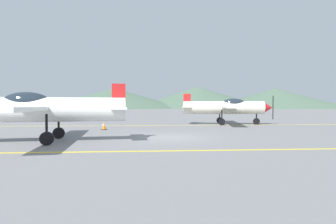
# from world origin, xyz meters

# --- Properties ---
(ground_plane) EXTENTS (400.00, 400.00, 0.00)m
(ground_plane) POSITION_xyz_m (0.00, 0.00, 0.00)
(ground_plane) COLOR slate
(apron_line_near) EXTENTS (80.00, 0.16, 0.01)m
(apron_line_near) POSITION_xyz_m (0.00, -4.29, 0.01)
(apron_line_near) COLOR yellow
(apron_line_near) RESTS_ON ground_plane
(apron_line_far) EXTENTS (80.00, 0.16, 0.01)m
(apron_line_far) POSITION_xyz_m (0.00, 8.40, 0.01)
(apron_line_far) COLOR yellow
(apron_line_far) RESTS_ON ground_plane
(airplane_near) EXTENTS (8.04, 9.23, 2.76)m
(airplane_near) POSITION_xyz_m (-6.03, -1.43, 1.55)
(airplane_near) COLOR white
(airplane_near) RESTS_ON ground_plane
(airplane_mid) EXTENTS (8.06, 9.21, 2.76)m
(airplane_mid) POSITION_xyz_m (5.93, 9.30, 1.55)
(airplane_mid) COLOR silver
(airplane_mid) RESTS_ON ground_plane
(traffic_cone_side) EXTENTS (0.36, 0.36, 0.59)m
(traffic_cone_side) POSITION_xyz_m (-4.17, 4.67, 0.29)
(traffic_cone_side) COLOR black
(traffic_cone_side) RESTS_ON ground_plane
(hill_left) EXTENTS (62.98, 62.98, 7.38)m
(hill_left) POSITION_xyz_m (-63.29, 126.67, 3.69)
(hill_left) COLOR #4C6651
(hill_left) RESTS_ON ground_plane
(hill_centerleft) EXTENTS (84.06, 84.06, 11.72)m
(hill_centerleft) POSITION_xyz_m (-20.97, 145.74, 5.86)
(hill_centerleft) COLOR #4C6651
(hill_centerleft) RESTS_ON ground_plane
(hill_centerright) EXTENTS (85.22, 85.22, 13.80)m
(hill_centerright) POSITION_xyz_m (30.82, 156.38, 6.90)
(hill_centerright) COLOR #4C6651
(hill_centerright) RESTS_ON ground_plane
(hill_right) EXTENTS (80.79, 80.79, 11.98)m
(hill_right) POSITION_xyz_m (75.69, 143.16, 5.99)
(hill_right) COLOR #4C6651
(hill_right) RESTS_ON ground_plane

